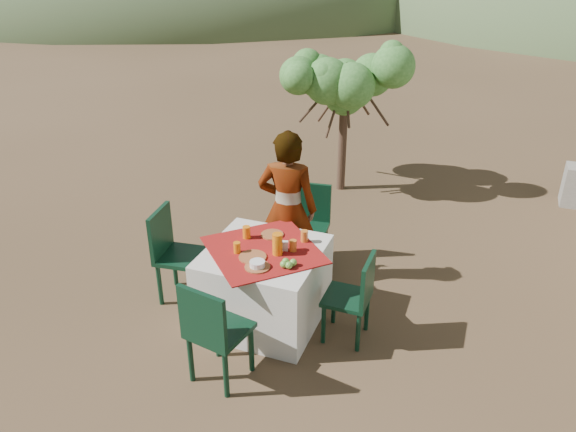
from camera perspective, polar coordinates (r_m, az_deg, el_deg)
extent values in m
plane|color=#3E2E1C|center=(5.70, 3.77, -8.82)|extent=(160.00, 160.00, 0.00)
cube|color=silver|center=(5.28, -2.43, -7.04)|extent=(1.02, 1.02, 0.75)
cube|color=maroon|center=(5.08, -2.51, -3.46)|extent=(1.30, 1.30, 0.01)
cylinder|color=black|center=(6.07, 0.08, -3.77)|extent=(0.04, 0.04, 0.45)
cylinder|color=black|center=(6.01, 3.23, -4.17)|extent=(0.04, 0.04, 0.45)
cylinder|color=black|center=(6.36, 0.82, -2.26)|extent=(0.04, 0.04, 0.45)
cylinder|color=black|center=(6.30, 3.83, -2.63)|extent=(0.04, 0.04, 0.45)
cube|color=black|center=(6.07, 2.02, -1.35)|extent=(0.47, 0.47, 0.04)
cube|color=black|center=(6.13, 2.44, 1.44)|extent=(0.42, 0.09, 0.44)
cylinder|color=black|center=(4.79, -3.75, -13.22)|extent=(0.05, 0.05, 0.47)
cylinder|color=black|center=(4.96, -7.20, -11.80)|extent=(0.05, 0.05, 0.47)
cylinder|color=black|center=(4.58, -6.34, -15.61)|extent=(0.05, 0.05, 0.47)
cylinder|color=black|center=(4.76, -9.86, -14.01)|extent=(0.05, 0.05, 0.47)
cube|color=black|center=(4.62, -6.95, -11.42)|extent=(0.51, 0.51, 0.04)
cube|color=black|center=(4.35, -8.72, -10.18)|extent=(0.44, 0.12, 0.46)
cylinder|color=black|center=(5.55, -9.57, -7.30)|extent=(0.05, 0.05, 0.47)
cylinder|color=black|center=(5.82, -8.24, -5.41)|extent=(0.05, 0.05, 0.47)
cylinder|color=black|center=(5.68, -12.92, -6.74)|extent=(0.05, 0.05, 0.47)
cylinder|color=black|center=(5.95, -11.45, -4.92)|extent=(0.05, 0.05, 0.47)
cube|color=black|center=(5.63, -10.75, -4.05)|extent=(0.49, 0.49, 0.04)
cube|color=black|center=(5.58, -12.84, -1.55)|extent=(0.10, 0.44, 0.46)
cylinder|color=black|center=(5.33, 4.67, -8.87)|extent=(0.04, 0.04, 0.42)
cylinder|color=black|center=(5.09, 3.62, -10.83)|extent=(0.04, 0.04, 0.42)
cylinder|color=black|center=(5.27, 8.02, -9.53)|extent=(0.04, 0.04, 0.42)
cylinder|color=black|center=(5.03, 7.14, -11.55)|extent=(0.04, 0.04, 0.42)
cube|color=black|center=(5.05, 5.98, -8.27)|extent=(0.39, 0.39, 0.04)
cube|color=black|center=(4.90, 8.11, -6.51)|extent=(0.04, 0.39, 0.41)
imported|color=#8C6651|center=(5.64, -0.05, 0.68)|extent=(0.66, 0.49, 1.66)
cylinder|color=#442E22|center=(7.94, 5.55, 7.37)|extent=(0.12, 0.12, 1.37)
sphere|color=#2F6726|center=(7.74, 5.78, 12.17)|extent=(0.59, 0.59, 0.59)
sphere|color=#2F6726|center=(7.59, 9.85, 12.76)|extent=(0.55, 0.55, 0.55)
sphere|color=#2F6726|center=(7.95, 2.51, 13.38)|extent=(0.51, 0.51, 0.51)
sphere|color=#2F6726|center=(8.19, 7.57, 14.28)|extent=(0.53, 0.53, 0.53)
sphere|color=#2F6726|center=(7.26, 5.11, 11.61)|extent=(0.47, 0.47, 0.47)
cylinder|color=brown|center=(5.30, -1.61, -1.90)|extent=(0.21, 0.21, 0.01)
cylinder|color=brown|center=(4.95, -3.62, -4.17)|extent=(0.25, 0.25, 0.01)
cylinder|color=orange|center=(5.24, -4.24, -1.66)|extent=(0.07, 0.07, 0.12)
cylinder|color=orange|center=(5.01, -5.20, -3.22)|extent=(0.06, 0.06, 0.10)
cylinder|color=orange|center=(4.95, -1.08, -2.87)|extent=(0.09, 0.09, 0.20)
cylinder|color=brown|center=(4.81, -3.13, -5.18)|extent=(0.22, 0.22, 0.01)
cylinder|color=white|center=(4.79, -3.14, -4.87)|extent=(0.13, 0.13, 0.05)
cylinder|color=#C86A23|center=(5.02, 0.51, -3.02)|extent=(0.07, 0.07, 0.11)
cylinder|color=#C86A23|center=(5.18, 1.68, -2.04)|extent=(0.07, 0.07, 0.11)
cube|color=white|center=(5.03, -0.39, -3.04)|extent=(0.08, 0.06, 0.09)
sphere|color=#639A38|center=(4.82, -0.23, -4.65)|extent=(0.07, 0.07, 0.07)
sphere|color=#639A38|center=(4.81, 0.54, -4.74)|extent=(0.07, 0.07, 0.07)
sphere|color=#639A38|center=(4.77, 0.09, -5.03)|extent=(0.07, 0.07, 0.07)
sphere|color=#639A38|center=(4.79, -0.43, -4.93)|extent=(0.07, 0.07, 0.07)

